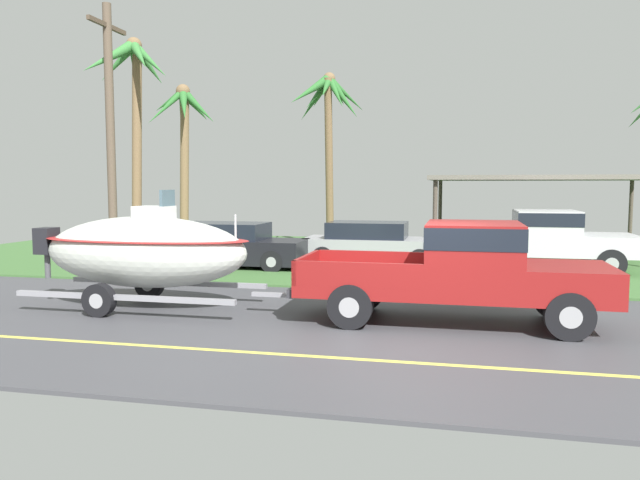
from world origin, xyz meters
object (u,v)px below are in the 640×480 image
parked_sedan_far (372,245)px  palm_tree_mid (185,127)px  parked_sedan_near (229,246)px  carport_awning (542,180)px  utility_pole (111,136)px  pickup_truck_towing (471,268)px  palm_tree_far_left (328,109)px  parked_pickup_background (544,237)px  palm_tree_near_left (133,92)px  boat_on_trailer (144,251)px

parked_sedan_far → palm_tree_mid: palm_tree_mid is taller
parked_sedan_near → palm_tree_mid: 8.48m
carport_awning → utility_pole: bearing=-153.1°
parked_sedan_near → utility_pole: utility_pole is taller
pickup_truck_towing → palm_tree_far_left: (-5.36, 12.40, 4.47)m
carport_awning → pickup_truck_towing: bearing=-103.2°
pickup_truck_towing → parked_sedan_far: size_ratio=1.34×
parked_pickup_background → palm_tree_near_left: bearing=-173.4°
palm_tree_near_left → palm_tree_mid: (-1.22, 6.18, -0.47)m
palm_tree_near_left → parked_sedan_near: bearing=3.3°
parked_sedan_far → palm_tree_near_left: size_ratio=0.61×
parked_sedan_far → utility_pole: size_ratio=0.58×
pickup_truck_towing → parked_sedan_near: bearing=139.0°
parked_sedan_near → utility_pole: bearing=-142.8°
parked_sedan_far → palm_tree_mid: (-8.45, 4.61, 4.24)m
palm_tree_near_left → utility_pole: bearing=-79.7°
parked_sedan_far → carport_awning: carport_awning is taller
utility_pole → parked_sedan_near: bearing=37.2°
palm_tree_far_left → utility_pole: size_ratio=0.92×
palm_tree_mid → palm_tree_far_left: palm_tree_far_left is taller
boat_on_trailer → parked_pickup_background: (8.71, 7.40, -0.16)m
parked_pickup_background → boat_on_trailer: bearing=-139.7°
parked_sedan_far → palm_tree_far_left: (-2.49, 4.85, 4.83)m
parked_sedan_far → palm_tree_mid: bearing=151.4°
utility_pole → palm_tree_far_left: bearing=62.0°
parked_pickup_background → carport_awning: (0.23, 2.91, 1.69)m
palm_tree_mid → utility_pole: utility_pole is taller
pickup_truck_towing → palm_tree_mid: bearing=132.9°
utility_pole → carport_awning: bearing=26.9°
parked_sedan_near → carport_awning: bearing=23.6°
boat_on_trailer → palm_tree_far_left: (1.17, 12.40, 4.33)m
carport_awning → palm_tree_mid: (-13.73, 1.85, 2.20)m
pickup_truck_towing → palm_tree_mid: palm_tree_mid is taller
pickup_truck_towing → palm_tree_mid: 17.06m
boat_on_trailer → carport_awning: carport_awning is taller
pickup_truck_towing → boat_on_trailer: boat_on_trailer is taller
palm_tree_mid → palm_tree_far_left: bearing=2.3°
boat_on_trailer → palm_tree_far_left: size_ratio=0.83×
boat_on_trailer → palm_tree_mid: bearing=111.5°
boat_on_trailer → palm_tree_near_left: bearing=120.9°
boat_on_trailer → parked_pickup_background: bearing=40.3°
boat_on_trailer → parked_sedan_far: boat_on_trailer is taller
palm_tree_mid → palm_tree_far_left: (5.96, 0.24, 0.59)m
parked_pickup_background → palm_tree_mid: size_ratio=0.90×
carport_awning → palm_tree_near_left: size_ratio=1.03×
parked_pickup_background → carport_awning: bearing=85.6°
parked_sedan_far → utility_pole: (-6.89, -3.42, 3.22)m
utility_pole → palm_tree_mid: bearing=101.0°
palm_tree_mid → utility_pole: size_ratio=0.89×
pickup_truck_towing → parked_sedan_far: pickup_truck_towing is taller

